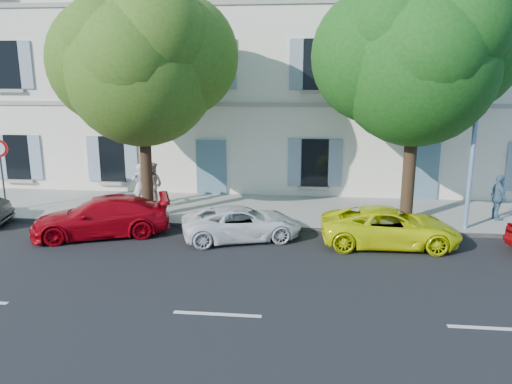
# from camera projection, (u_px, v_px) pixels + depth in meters

# --- Properties ---
(ground) EXTENTS (90.00, 90.00, 0.00)m
(ground) POSITION_uv_depth(u_px,v_px,m) (241.00, 252.00, 15.05)
(ground) COLOR black
(sidewalk) EXTENTS (36.00, 4.50, 0.15)m
(sidewalk) POSITION_uv_depth(u_px,v_px,m) (257.00, 210.00, 19.34)
(sidewalk) COLOR #A09E96
(sidewalk) RESTS_ON ground
(kerb) EXTENTS (36.00, 0.16, 0.16)m
(kerb) POSITION_uv_depth(u_px,v_px,m) (250.00, 227.00, 17.24)
(kerb) COLOR #9E998E
(kerb) RESTS_ON ground
(building) EXTENTS (28.00, 7.00, 12.00)m
(building) POSITION_uv_depth(u_px,v_px,m) (270.00, 57.00, 23.51)
(building) COLOR white
(building) RESTS_ON ground
(car_red_coupe) EXTENTS (4.80, 3.20, 1.29)m
(car_red_coupe) POSITION_uv_depth(u_px,v_px,m) (101.00, 217.00, 16.47)
(car_red_coupe) COLOR #A70410
(car_red_coupe) RESTS_ON ground
(car_white_coupe) EXTENTS (4.21, 2.84, 1.07)m
(car_white_coupe) POSITION_uv_depth(u_px,v_px,m) (242.00, 223.00, 16.14)
(car_white_coupe) COLOR white
(car_white_coupe) RESTS_ON ground
(car_yellow_supercar) EXTENTS (4.33, 2.09, 1.19)m
(car_yellow_supercar) POSITION_uv_depth(u_px,v_px,m) (390.00, 227.00, 15.54)
(car_yellow_supercar) COLOR #E3EC09
(car_yellow_supercar) RESTS_ON ground
(tree_left) EXTENTS (5.22, 5.22, 8.08)m
(tree_left) POSITION_uv_depth(u_px,v_px,m) (141.00, 70.00, 17.01)
(tree_left) COLOR #3A2819
(tree_left) RESTS_ON sidewalk
(tree_right) EXTENTS (5.43, 5.43, 8.36)m
(tree_right) POSITION_uv_depth(u_px,v_px,m) (417.00, 65.00, 16.58)
(tree_right) COLOR #3A2819
(tree_right) RESTS_ON sidewalk
(road_sign) EXTENTS (0.63, 0.21, 2.79)m
(road_sign) POSITION_uv_depth(u_px,v_px,m) (0.00, 161.00, 18.06)
(road_sign) COLOR #383A3D
(road_sign) RESTS_ON sidewalk
(street_lamp) EXTENTS (0.41, 1.64, 7.64)m
(street_lamp) POSITION_uv_depth(u_px,v_px,m) (480.00, 99.00, 15.74)
(street_lamp) COLOR #7293BF
(street_lamp) RESTS_ON sidewalk
(pedestrian_a) EXTENTS (0.72, 0.72, 1.69)m
(pedestrian_a) POSITION_uv_depth(u_px,v_px,m) (140.00, 185.00, 19.50)
(pedestrian_a) COLOR silver
(pedestrian_a) RESTS_ON sidewalk
(pedestrian_b) EXTENTS (1.03, 0.89, 1.80)m
(pedestrian_b) POSITION_uv_depth(u_px,v_px,m) (152.00, 185.00, 19.28)
(pedestrian_b) COLOR tan
(pedestrian_b) RESTS_ON sidewalk
(pedestrian_c) EXTENTS (0.50, 0.99, 1.63)m
(pedestrian_c) POSITION_uv_depth(u_px,v_px,m) (498.00, 198.00, 17.68)
(pedestrian_c) COLOR slate
(pedestrian_c) RESTS_ON sidewalk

